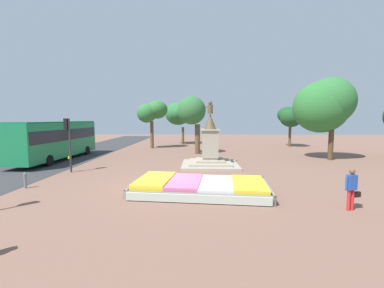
# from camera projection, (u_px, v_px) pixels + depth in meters

# --- Properties ---
(ground_plane) EXTENTS (94.58, 94.58, 0.00)m
(ground_plane) POSITION_uv_depth(u_px,v_px,m) (163.00, 186.00, 14.25)
(ground_plane) COLOR brown
(flower_planter) EXTENTS (7.12, 4.32, 0.66)m
(flower_planter) POSITION_uv_depth(u_px,v_px,m) (199.00, 187.00, 13.04)
(flower_planter) COLOR #38281C
(flower_planter) RESTS_ON ground_plane
(statue_monument) EXTENTS (4.41, 4.41, 5.13)m
(statue_monument) POSITION_uv_depth(u_px,v_px,m) (210.00, 152.00, 20.42)
(statue_monument) COLOR #A09681
(statue_monument) RESTS_ON ground_plane
(traffic_light_mid_block) EXTENTS (0.41, 0.30, 3.75)m
(traffic_light_mid_block) POSITION_uv_depth(u_px,v_px,m) (68.00, 135.00, 17.70)
(traffic_light_mid_block) COLOR #2D2D33
(traffic_light_mid_block) RESTS_ON ground_plane
(city_bus) EXTENTS (2.66, 10.85, 3.49)m
(city_bus) POSITION_uv_depth(u_px,v_px,m) (56.00, 138.00, 23.06)
(city_bus) COLOR #197A47
(city_bus) RESTS_ON ground_plane
(pedestrian_with_handbag) EXTENTS (0.72, 0.32, 1.73)m
(pedestrian_with_handbag) POSITION_uv_depth(u_px,v_px,m) (352.00, 187.00, 10.39)
(pedestrian_with_handbag) COLOR red
(pedestrian_with_handbag) RESTS_ON ground_plane
(kerb_bollard_mid_a) EXTENTS (0.16, 0.16, 0.86)m
(kerb_bollard_mid_a) POSITION_uv_depth(u_px,v_px,m) (25.00, 180.00, 13.77)
(kerb_bollard_mid_a) COLOR slate
(kerb_bollard_mid_a) RESTS_ON ground_plane
(park_tree_far_left) EXTENTS (2.99, 3.05, 6.10)m
(park_tree_far_left) POSITION_uv_depth(u_px,v_px,m) (192.00, 110.00, 27.21)
(park_tree_far_left) COLOR brown
(park_tree_far_left) RESTS_ON ground_plane
(park_tree_behind_statue) EXTENTS (5.46, 4.35, 7.49)m
(park_tree_behind_statue) POSITION_uv_depth(u_px,v_px,m) (325.00, 105.00, 23.55)
(park_tree_behind_statue) COLOR #4C3823
(park_tree_behind_statue) RESTS_ON ground_plane
(park_tree_far_right) EXTENTS (3.77, 3.11, 6.05)m
(park_tree_far_right) POSITION_uv_depth(u_px,v_px,m) (153.00, 112.00, 32.39)
(park_tree_far_right) COLOR brown
(park_tree_far_right) RESTS_ON ground_plane
(park_tree_street_side) EXTENTS (2.89, 3.90, 5.36)m
(park_tree_street_side) POSITION_uv_depth(u_px,v_px,m) (289.00, 117.00, 34.25)
(park_tree_street_side) COLOR brown
(park_tree_street_side) RESTS_ON ground_plane
(park_tree_mid_canopy) EXTENTS (3.80, 4.10, 6.13)m
(park_tree_mid_canopy) POSITION_uv_depth(u_px,v_px,m) (179.00, 114.00, 37.69)
(park_tree_mid_canopy) COLOR brown
(park_tree_mid_canopy) RESTS_ON ground_plane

